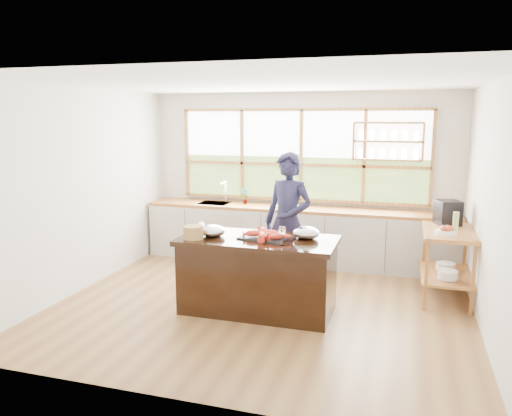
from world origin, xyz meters
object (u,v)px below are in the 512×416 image
at_px(espresso_machine, 448,212).
at_px(wicker_basket, 193,232).
at_px(cook, 288,222).
at_px(island, 258,274).

xyz_separation_m(espresso_machine, wicker_basket, (-2.91, -1.71, -0.09)).
distance_m(cook, espresso_machine, 2.12).
relative_size(island, espresso_machine, 5.72).
relative_size(cook, espresso_machine, 5.76).
height_order(island, wicker_basket, wicker_basket).
distance_m(island, cook, 0.98).
bearing_deg(island, espresso_machine, 33.87).
distance_m(island, wicker_basket, 0.92).
relative_size(cook, wicker_basket, 7.82).
height_order(cook, espresso_machine, cook).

